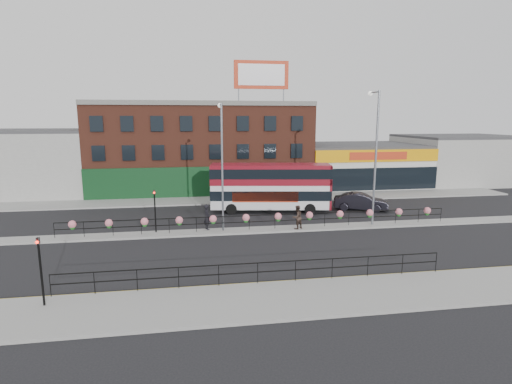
{
  "coord_description": "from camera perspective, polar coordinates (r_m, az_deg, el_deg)",
  "views": [
    {
      "loc": [
        -5.14,
        -29.24,
        8.51
      ],
      "look_at": [
        0.0,
        3.0,
        2.5
      ],
      "focal_mm": 28.0,
      "sensor_mm": 36.0,
      "label": 1
    }
  ],
  "objects": [
    {
      "name": "pedestrian_b",
      "position": [
        30.81,
        5.89,
        -3.6
      ],
      "size": [
        1.48,
        1.45,
        1.84
      ],
      "primitive_type": "imported",
      "rotation": [
        0.0,
        0.0,
        3.65
      ],
      "color": "#372922",
      "rests_on": "median"
    },
    {
      "name": "ground",
      "position": [
        30.88,
        0.88,
        -5.57
      ],
      "size": [
        120.0,
        120.0,
        0.0
      ],
      "primitive_type": "plane",
      "color": "black",
      "rests_on": "ground"
    },
    {
      "name": "brick_building",
      "position": [
        49.32,
        -7.76,
        6.41
      ],
      "size": [
        25.0,
        12.21,
        10.3
      ],
      "color": "brown",
      "rests_on": "ground"
    },
    {
      "name": "traffic_light_median",
      "position": [
        30.38,
        -14.28,
        -1.37
      ],
      "size": [
        0.15,
        0.28,
        3.65
      ],
      "color": "black",
      "rests_on": "median"
    },
    {
      "name": "pedestrian_a",
      "position": [
        30.7,
        -7.02,
        -3.56
      ],
      "size": [
        1.03,
        0.95,
        1.96
      ],
      "primitive_type": "imported",
      "rotation": [
        0.0,
        0.0,
        1.94
      ],
      "color": "black",
      "rests_on": "median"
    },
    {
      "name": "south_pavement",
      "position": [
        19.87,
        7.06,
        -14.78
      ],
      "size": [
        60.0,
        4.0,
        0.15
      ],
      "primitive_type": "cube",
      "color": "gray",
      "rests_on": "ground"
    },
    {
      "name": "yellow_line_outer",
      "position": [
        21.76,
        5.48,
        -12.63
      ],
      "size": [
        60.0,
        0.1,
        0.01
      ],
      "primitive_type": "cube",
      "color": "gold",
      "rests_on": "ground"
    },
    {
      "name": "lamp_column_east",
      "position": [
        32.73,
        16.61,
        6.27
      ],
      "size": [
        0.38,
        1.85,
        10.52
      ],
      "color": "slate",
      "rests_on": "median"
    },
    {
      "name": "supermarket",
      "position": [
        53.81,
        14.17,
        3.86
      ],
      "size": [
        15.0,
        12.25,
        5.3
      ],
      "color": "silver",
      "rests_on": "ground"
    },
    {
      "name": "median",
      "position": [
        30.86,
        0.88,
        -5.43
      ],
      "size": [
        60.0,
        1.6,
        0.15
      ],
      "primitive_type": "cube",
      "color": "gray",
      "rests_on": "ground"
    },
    {
      "name": "median_railing",
      "position": [
        30.61,
        0.89,
        -3.68
      ],
      "size": [
        30.04,
        0.56,
        1.23
      ],
      "color": "black",
      "rests_on": "median"
    },
    {
      "name": "warehouse_west",
      "position": [
        53.04,
        -30.2,
        3.76
      ],
      "size": [
        15.5,
        12.0,
        7.3
      ],
      "color": "#9E9D99",
      "rests_on": "ground"
    },
    {
      "name": "warehouse_east",
      "position": [
        61.16,
        27.0,
        4.27
      ],
      "size": [
        14.5,
        12.0,
        6.3
      ],
      "color": "#9E9D99",
      "rests_on": "ground"
    },
    {
      "name": "yellow_line_inner",
      "position": [
        21.92,
        5.36,
        -12.45
      ],
      "size": [
        60.0,
        0.1,
        0.01
      ],
      "primitive_type": "cube",
      "color": "gold",
      "rests_on": "ground"
    },
    {
      "name": "north_pavement",
      "position": [
        42.4,
        -1.91,
        -1.05
      ],
      "size": [
        60.0,
        4.0,
        0.15
      ],
      "primitive_type": "cube",
      "color": "gray",
      "rests_on": "ground"
    },
    {
      "name": "traffic_light_south",
      "position": [
        20.4,
        -28.54,
        -8.11
      ],
      "size": [
        0.15,
        0.28,
        3.65
      ],
      "color": "black",
      "rests_on": "south_pavement"
    },
    {
      "name": "double_decker_bus",
      "position": [
        36.74,
        2.14,
        1.36
      ],
      "size": [
        11.21,
        4.23,
        4.43
      ],
      "color": "silver",
      "rests_on": "ground"
    },
    {
      "name": "south_railing",
      "position": [
        20.81,
        0.24,
        -10.84
      ],
      "size": [
        20.04,
        0.05,
        1.12
      ],
      "color": "black",
      "rests_on": "south_pavement"
    },
    {
      "name": "car",
      "position": [
        38.81,
        14.73,
        -1.35
      ],
      "size": [
        5.34,
        6.22,
        1.64
      ],
      "primitive_type": "imported",
      "rotation": [
        0.0,
        0.0,
        1.16
      ],
      "color": "black",
      "rests_on": "ground"
    },
    {
      "name": "lamp_column_west",
      "position": [
        29.83,
        -4.91,
        5.16
      ],
      "size": [
        0.34,
        1.67,
        9.52
      ],
      "color": "slate",
      "rests_on": "median"
    },
    {
      "name": "billboard",
      "position": [
        45.12,
        0.77,
        16.38
      ],
      "size": [
        6.0,
        0.29,
        4.4
      ],
      "color": "#B82E13",
      "rests_on": "brick_building"
    }
  ]
}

